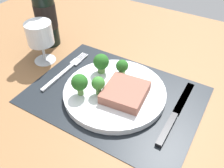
{
  "coord_description": "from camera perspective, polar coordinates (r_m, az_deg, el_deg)",
  "views": [
    {
      "loc": [
        22.1,
        -38.64,
        42.91
      ],
      "look_at": [
        -1.65,
        1.5,
        1.9
      ],
      "focal_mm": 39.22,
      "sensor_mm": 36.0,
      "label": 1
    }
  ],
  "objects": [
    {
      "name": "placemat",
      "position": [
        0.62,
        0.61,
        -2.53
      ],
      "size": [
        42.09,
        30.68,
        0.3
      ],
      "primitive_type": "cube",
      "color": "black",
      "rests_on": "ground_plane"
    },
    {
      "name": "wine_bottle",
      "position": [
        0.79,
        -15.42,
        16.18
      ],
      "size": [
        6.53,
        6.53,
        30.47
      ],
      "color": "black",
      "rests_on": "ground_plane"
    },
    {
      "name": "fork",
      "position": [
        0.7,
        -10.61,
        3.24
      ],
      "size": [
        2.4,
        19.2,
        0.5
      ],
      "rotation": [
        0.0,
        0.0,
        0.02
      ],
      "color": "silver",
      "rests_on": "placemat"
    },
    {
      "name": "broccoli_front_edge",
      "position": [
        0.64,
        -2.54,
        5.07
      ],
      "size": [
        4.16,
        4.16,
        5.44
      ],
      "color": "#5B8942",
      "rests_on": "plate"
    },
    {
      "name": "steak",
      "position": [
        0.58,
        3.1,
        -1.93
      ],
      "size": [
        10.58,
        11.0,
        2.39
      ],
      "primitive_type": "cube",
      "rotation": [
        0.0,
        0.0,
        0.1
      ],
      "color": "#8C5647",
      "rests_on": "plate"
    },
    {
      "name": "plate",
      "position": [
        0.61,
        0.62,
        -1.88
      ],
      "size": [
        25.45,
        25.45,
        1.6
      ],
      "primitive_type": "cylinder",
      "color": "silver",
      "rests_on": "placemat"
    },
    {
      "name": "broccoli_near_steak",
      "position": [
        0.58,
        -7.57,
        0.27
      ],
      "size": [
        3.97,
        3.97,
        5.74
      ],
      "color": "#5B8942",
      "rests_on": "plate"
    },
    {
      "name": "knife",
      "position": [
        0.58,
        14.26,
        -7.18
      ],
      "size": [
        1.8,
        23.0,
        0.8
      ],
      "rotation": [
        0.0,
        0.0,
        0.05
      ],
      "color": "black",
      "rests_on": "placemat"
    },
    {
      "name": "broccoli_center",
      "position": [
        0.58,
        -3.23,
        0.03
      ],
      "size": [
        3.24,
        3.24,
        4.96
      ],
      "color": "#5B8942",
      "rests_on": "plate"
    },
    {
      "name": "ground_plane",
      "position": [
        0.63,
        0.6,
        -3.61
      ],
      "size": [
        140.0,
        110.0,
        3.0
      ],
      "primitive_type": "cube",
      "color": "brown"
    },
    {
      "name": "broccoli_back_left",
      "position": [
        0.63,
        2.37,
        4.08
      ],
      "size": [
        3.24,
        3.24,
        4.59
      ],
      "color": "#6B994C",
      "rests_on": "plate"
    },
    {
      "name": "wine_glass",
      "position": [
        0.72,
        -16.45,
        10.74
      ],
      "size": [
        7.33,
        7.33,
        12.19
      ],
      "color": "silver",
      "rests_on": "ground_plane"
    }
  ]
}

